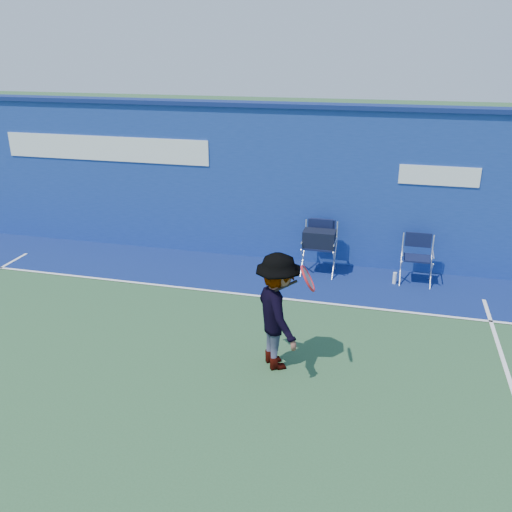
% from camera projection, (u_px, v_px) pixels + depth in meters
% --- Properties ---
extents(ground, '(80.00, 80.00, 0.00)m').
position_uv_depth(ground, '(141.00, 400.00, 6.71)').
color(ground, '#2A502E').
rests_on(ground, ground).
extents(stadium_wall, '(24.00, 0.50, 3.08)m').
position_uv_depth(stadium_wall, '(248.00, 181.00, 10.83)').
color(stadium_wall, navy).
rests_on(stadium_wall, ground).
extents(out_of_bounds_strip, '(24.00, 1.80, 0.01)m').
position_uv_depth(out_of_bounds_strip, '(234.00, 273.00, 10.40)').
color(out_of_bounds_strip, navy).
rests_on(out_of_bounds_strip, ground).
extents(court_lines, '(24.00, 12.00, 0.01)m').
position_uv_depth(court_lines, '(161.00, 372.00, 7.24)').
color(court_lines, white).
rests_on(court_lines, out_of_bounds_strip).
extents(directors_chair_left, '(0.60, 0.55, 1.01)m').
position_uv_depth(directors_chair_left, '(319.00, 252.00, 10.26)').
color(directors_chair_left, silver).
rests_on(directors_chair_left, ground).
extents(directors_chair_right, '(0.53, 0.48, 0.89)m').
position_uv_depth(directors_chair_right, '(416.00, 268.00, 9.89)').
color(directors_chair_right, silver).
rests_on(directors_chair_right, ground).
extents(water_bottle, '(0.07, 0.07, 0.22)m').
position_uv_depth(water_bottle, '(395.00, 278.00, 9.90)').
color(water_bottle, white).
rests_on(water_bottle, ground).
extents(tennis_player, '(1.07, 1.21, 1.63)m').
position_uv_depth(tennis_player, '(278.00, 312.00, 7.14)').
color(tennis_player, '#EA4738').
rests_on(tennis_player, ground).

